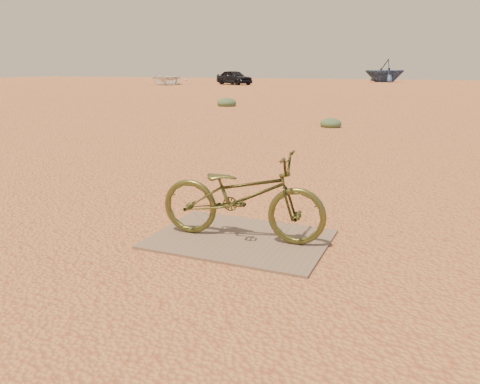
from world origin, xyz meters
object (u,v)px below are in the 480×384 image
at_px(boat_near_left, 166,78).
at_px(car, 234,77).
at_px(plywood_board, 240,239).
at_px(boat_far_left, 385,70).
at_px(bicycle, 242,196).

bearing_deg(boat_near_left, car, -9.65).
xyz_separation_m(plywood_board, boat_near_left, (-21.19, 33.28, 0.54)).
xyz_separation_m(boat_near_left, boat_far_left, (17.17, 14.81, 0.61)).
relative_size(bicycle, boat_far_left, 0.33).
bearing_deg(boat_far_left, bicycle, -32.76).
height_order(plywood_board, boat_near_left, boat_near_left).
bearing_deg(plywood_board, boat_far_left, 94.78).
relative_size(plywood_board, boat_far_left, 0.34).
bearing_deg(plywood_board, bicycle, 14.92).
xyz_separation_m(plywood_board, car, (-15.35, 35.13, 0.61)).
bearing_deg(bicycle, car, 18.02).
bearing_deg(plywood_board, boat_near_left, 122.49).
relative_size(plywood_board, car, 0.42).
bearing_deg(car, plywood_board, -129.73).
bearing_deg(plywood_board, car, 113.60).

